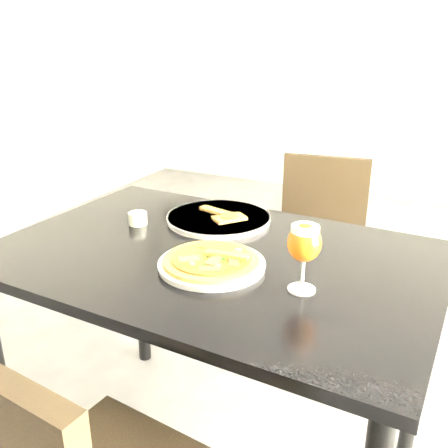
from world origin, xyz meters
The scene contains 9 objects.
dining_table centered at (-0.30, -0.14, 0.66)m, with size 1.23×0.85×0.75m.
chair_far centered at (-0.22, 0.68, 0.46)m, with size 0.43×0.43×0.83m.
plate_main centered at (-0.26, -0.22, 0.76)m, with size 0.27×0.27×0.01m, color white.
pizza centered at (-0.26, -0.22, 0.77)m, with size 0.25×0.25×0.03m.
plate_second centered at (-0.39, 0.09, 0.76)m, with size 0.33×0.33×0.02m, color white.
crust_scraps centered at (-0.37, 0.09, 0.77)m, with size 0.18×0.12×0.01m.
loose_crust centered at (-0.39, -0.02, 0.75)m, with size 0.12×0.03×0.01m, color brown.
sauce_cup centered at (-0.61, -0.05, 0.77)m, with size 0.06×0.06×0.04m.
beer_glass centered at (-0.01, -0.24, 0.87)m, with size 0.08×0.08×0.17m.
Camera 1 is at (0.28, -1.24, 1.31)m, focal length 40.00 mm.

